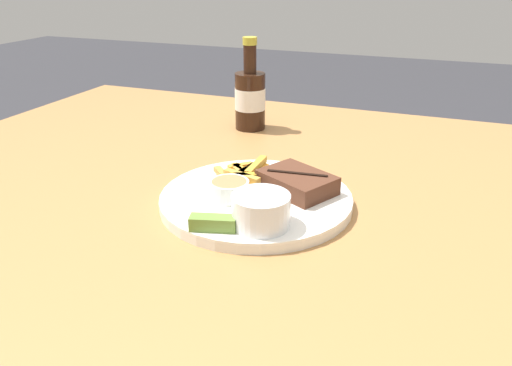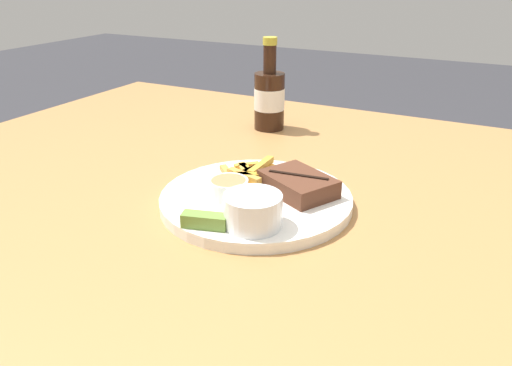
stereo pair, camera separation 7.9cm
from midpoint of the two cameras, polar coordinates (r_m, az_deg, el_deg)
dining_table at (r=0.84m, az=-2.72°, el=-6.56°), size 1.52×1.25×0.76m
dinner_plate at (r=0.80m, az=-2.82°, el=-1.96°), size 0.31×0.31×0.02m
steak_portion at (r=0.80m, az=1.91°, el=0.04°), size 0.14×0.13×0.03m
fries_pile at (r=0.85m, az=-3.94°, el=0.99°), size 0.11×0.12×0.02m
coleslaw_cup at (r=0.69m, az=-2.68°, el=-3.01°), size 0.08×0.08×0.05m
dipping_sauce_cup at (r=0.78m, az=-5.96°, el=-0.73°), size 0.06×0.06×0.03m
pickle_spear at (r=0.70m, az=-8.19°, el=-4.63°), size 0.07×0.04×0.02m
fork_utensil at (r=0.86m, az=-6.03°, el=0.55°), size 0.12×0.08×0.00m
beer_bottle at (r=1.16m, az=-2.65°, el=9.74°), size 0.07×0.07×0.21m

